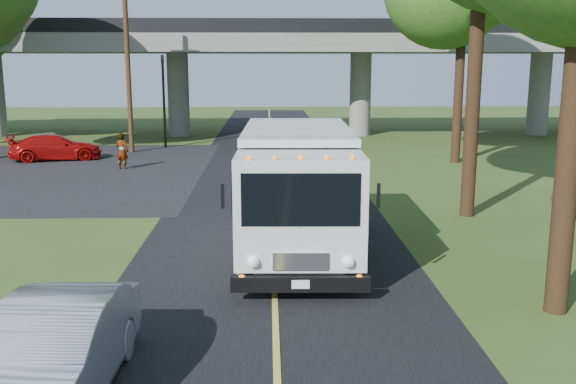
{
  "coord_description": "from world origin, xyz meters",
  "views": [
    {
      "loc": [
        -0.11,
        -10.7,
        4.8
      ],
      "look_at": [
        0.37,
        5.06,
        1.6
      ],
      "focal_mm": 40.0,
      "sensor_mm": 36.0,
      "label": 1
    }
  ],
  "objects_px": {
    "step_van": "(297,187)",
    "traffic_signal": "(164,91)",
    "utility_pole": "(128,66)",
    "silver_sedan": "(53,354)",
    "pedestrian": "(122,151)",
    "red_sedan": "(55,147)"
  },
  "relations": [
    {
      "from": "red_sedan",
      "to": "silver_sedan",
      "type": "relative_size",
      "value": 1.0
    },
    {
      "from": "red_sedan",
      "to": "pedestrian",
      "type": "xyz_separation_m",
      "value": [
        3.95,
        -2.92,
        0.19
      ]
    },
    {
      "from": "utility_pole",
      "to": "step_van",
      "type": "relative_size",
      "value": 1.19
    },
    {
      "from": "utility_pole",
      "to": "pedestrian",
      "type": "height_order",
      "value": "utility_pole"
    },
    {
      "from": "utility_pole",
      "to": "step_van",
      "type": "distance_m",
      "value": 20.69
    },
    {
      "from": "utility_pole",
      "to": "silver_sedan",
      "type": "height_order",
      "value": "utility_pole"
    },
    {
      "from": "pedestrian",
      "to": "utility_pole",
      "type": "bearing_deg",
      "value": -65.07
    },
    {
      "from": "traffic_signal",
      "to": "utility_pole",
      "type": "distance_m",
      "value": 2.86
    },
    {
      "from": "utility_pole",
      "to": "red_sedan",
      "type": "relative_size",
      "value": 2.03
    },
    {
      "from": "traffic_signal",
      "to": "red_sedan",
      "type": "xyz_separation_m",
      "value": [
        -4.72,
        -4.65,
        -2.56
      ]
    },
    {
      "from": "silver_sedan",
      "to": "pedestrian",
      "type": "relative_size",
      "value": 2.67
    },
    {
      "from": "red_sedan",
      "to": "pedestrian",
      "type": "relative_size",
      "value": 2.66
    },
    {
      "from": "traffic_signal",
      "to": "utility_pole",
      "type": "bearing_deg",
      "value": -126.87
    },
    {
      "from": "red_sedan",
      "to": "pedestrian",
      "type": "bearing_deg",
      "value": -141.47
    },
    {
      "from": "utility_pole",
      "to": "silver_sedan",
      "type": "bearing_deg",
      "value": -80.66
    },
    {
      "from": "step_van",
      "to": "pedestrian",
      "type": "relative_size",
      "value": 4.56
    },
    {
      "from": "utility_pole",
      "to": "pedestrian",
      "type": "relative_size",
      "value": 5.42
    },
    {
      "from": "silver_sedan",
      "to": "red_sedan",
      "type": "bearing_deg",
      "value": 109.2
    },
    {
      "from": "traffic_signal",
      "to": "silver_sedan",
      "type": "xyz_separation_m",
      "value": [
        2.8,
        -28.14,
        -2.47
      ]
    },
    {
      "from": "traffic_signal",
      "to": "red_sedan",
      "type": "distance_m",
      "value": 7.1
    },
    {
      "from": "silver_sedan",
      "to": "pedestrian",
      "type": "height_order",
      "value": "pedestrian"
    },
    {
      "from": "step_van",
      "to": "traffic_signal",
      "type": "bearing_deg",
      "value": 109.2
    }
  ]
}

